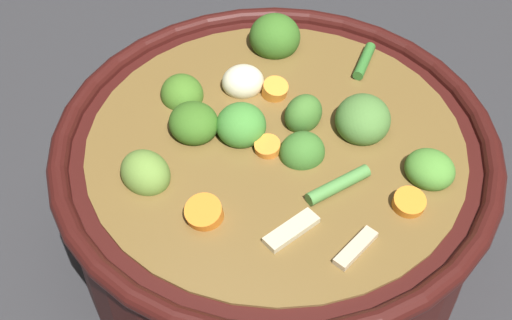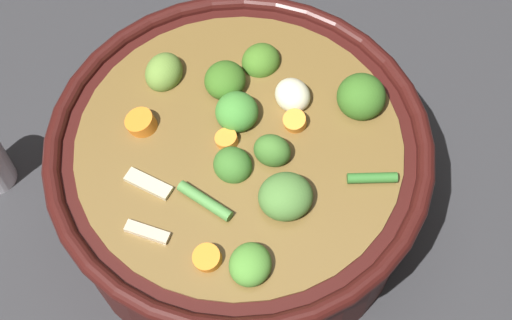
% 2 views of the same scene
% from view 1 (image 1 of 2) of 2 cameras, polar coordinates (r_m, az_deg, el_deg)
% --- Properties ---
extents(ground_plane, '(1.10, 1.10, 0.00)m').
position_cam_1_polar(ground_plane, '(0.61, 1.38, -6.15)').
color(ground_plane, '#2D2D30').
extents(cooking_pot, '(0.33, 0.33, 0.14)m').
position_cam_1_polar(cooking_pot, '(0.56, 1.49, -2.15)').
color(cooking_pot, '#38110F').
rests_on(cooking_pot, ground_plane).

